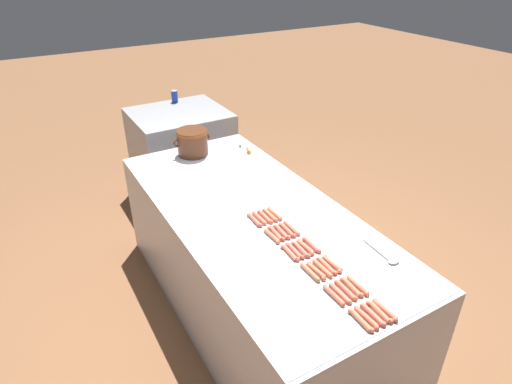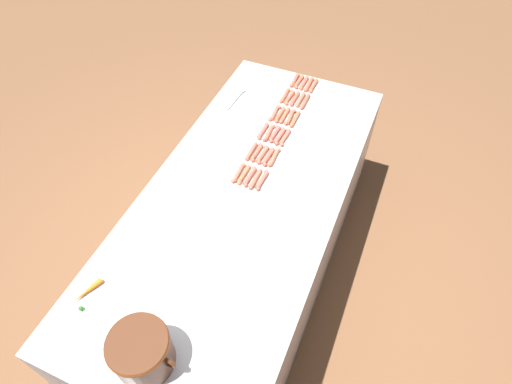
% 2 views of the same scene
% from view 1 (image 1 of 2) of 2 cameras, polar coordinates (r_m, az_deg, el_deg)
% --- Properties ---
extents(ground_plane, '(20.00, 20.00, 0.00)m').
position_cam_1_polar(ground_plane, '(3.45, -0.24, -14.87)').
color(ground_plane, brown).
extents(griddle_counter, '(1.09, 2.46, 0.88)m').
position_cam_1_polar(griddle_counter, '(3.16, -0.26, -9.18)').
color(griddle_counter, '#BCBCC1').
rests_on(griddle_counter, ground_plane).
extents(back_cabinet, '(0.92, 0.81, 0.96)m').
position_cam_1_polar(back_cabinet, '(4.66, -9.66, 4.72)').
color(back_cabinet, '#A0A0A4').
rests_on(back_cabinet, ground_plane).
extents(hot_dog_0, '(0.03, 0.17, 0.03)m').
position_cam_1_polar(hot_dog_0, '(2.18, 13.58, -16.04)').
color(hot_dog_0, '#CF7051').
rests_on(hot_dog_0, griddle_counter).
extents(hot_dog_1, '(0.03, 0.17, 0.03)m').
position_cam_1_polar(hot_dog_1, '(2.27, 10.15, -13.17)').
color(hot_dog_1, '#D0674D').
rests_on(hot_dog_1, griddle_counter).
extents(hot_dog_2, '(0.03, 0.17, 0.03)m').
position_cam_1_polar(hot_dog_2, '(2.39, 7.11, -10.39)').
color(hot_dog_2, '#CE7150').
rests_on(hot_dog_2, griddle_counter).
extents(hot_dog_3, '(0.04, 0.17, 0.03)m').
position_cam_1_polar(hot_dog_3, '(2.51, 4.47, -7.97)').
color(hot_dog_3, '#D56D54').
rests_on(hot_dog_3, griddle_counter).
extents(hot_dog_4, '(0.03, 0.17, 0.03)m').
position_cam_1_polar(hot_dog_4, '(2.63, 2.09, -5.77)').
color(hot_dog_4, '#D17053').
rests_on(hot_dog_4, griddle_counter).
extents(hot_dog_5, '(0.03, 0.17, 0.03)m').
position_cam_1_polar(hot_dog_5, '(2.77, -0.19, -3.70)').
color(hot_dog_5, '#C96552').
rests_on(hot_dog_5, griddle_counter).
extents(hot_dog_6, '(0.03, 0.17, 0.03)m').
position_cam_1_polar(hot_dog_6, '(2.20, 14.28, -15.67)').
color(hot_dog_6, '#D7694C').
rests_on(hot_dog_6, griddle_counter).
extents(hot_dog_7, '(0.03, 0.17, 0.03)m').
position_cam_1_polar(hot_dog_7, '(2.29, 10.99, -12.92)').
color(hot_dog_7, '#D07155').
rests_on(hot_dog_7, griddle_counter).
extents(hot_dog_8, '(0.04, 0.17, 0.03)m').
position_cam_1_polar(hot_dog_8, '(2.40, 7.90, -10.18)').
color(hot_dog_8, '#CE694D').
rests_on(hot_dog_8, griddle_counter).
extents(hot_dog_9, '(0.04, 0.17, 0.03)m').
position_cam_1_polar(hot_dog_9, '(2.52, 5.08, -7.69)').
color(hot_dog_9, '#D36656').
rests_on(hot_dog_9, griddle_counter).
extents(hot_dog_10, '(0.04, 0.17, 0.03)m').
position_cam_1_polar(hot_dog_10, '(2.66, 2.63, -5.45)').
color(hot_dog_10, '#D06450').
rests_on(hot_dog_10, griddle_counter).
extents(hot_dog_11, '(0.03, 0.17, 0.03)m').
position_cam_1_polar(hot_dog_11, '(2.80, 0.43, -3.40)').
color(hot_dog_11, '#D26C4F').
rests_on(hot_dog_11, griddle_counter).
extents(hot_dog_12, '(0.03, 0.17, 0.03)m').
position_cam_1_polar(hot_dog_12, '(2.22, 15.08, -15.28)').
color(hot_dog_12, '#D46A51').
rests_on(hot_dog_12, griddle_counter).
extents(hot_dog_13, '(0.03, 0.17, 0.03)m').
position_cam_1_polar(hot_dog_13, '(2.31, 11.68, -12.47)').
color(hot_dog_13, '#D7664E').
rests_on(hot_dog_13, griddle_counter).
extents(hot_dog_14, '(0.03, 0.17, 0.03)m').
position_cam_1_polar(hot_dog_14, '(2.42, 8.70, -9.86)').
color(hot_dog_14, '#D7714D').
rests_on(hot_dog_14, griddle_counter).
extents(hot_dog_15, '(0.04, 0.17, 0.03)m').
position_cam_1_polar(hot_dog_15, '(2.54, 5.90, -7.50)').
color(hot_dog_15, '#D16754').
rests_on(hot_dog_15, griddle_counter).
extents(hot_dog_16, '(0.04, 0.17, 0.03)m').
position_cam_1_polar(hot_dog_16, '(2.67, 3.38, -5.24)').
color(hot_dog_16, '#D66750').
rests_on(hot_dog_16, griddle_counter).
extents(hot_dog_17, '(0.03, 0.17, 0.03)m').
position_cam_1_polar(hot_dog_17, '(2.81, 1.19, -3.26)').
color(hot_dog_17, '#D86552').
rests_on(hot_dog_17, griddle_counter).
extents(hot_dog_18, '(0.04, 0.17, 0.03)m').
position_cam_1_polar(hot_dog_18, '(2.24, 15.87, -14.88)').
color(hot_dog_18, '#D56F4E').
rests_on(hot_dog_18, griddle_counter).
extents(hot_dog_19, '(0.04, 0.17, 0.03)m').
position_cam_1_polar(hot_dog_19, '(2.33, 12.42, -12.09)').
color(hot_dog_19, '#D26D4D').
rests_on(hot_dog_19, griddle_counter).
extents(hot_dog_20, '(0.03, 0.17, 0.03)m').
position_cam_1_polar(hot_dog_20, '(2.44, 9.24, -9.53)').
color(hot_dog_20, '#D6694C').
rests_on(hot_dog_20, griddle_counter).
extents(hot_dog_21, '(0.03, 0.17, 0.03)m').
position_cam_1_polar(hot_dog_21, '(2.56, 6.50, -7.15)').
color(hot_dog_21, '#D76B52').
rests_on(hot_dog_21, griddle_counter).
extents(hot_dog_22, '(0.03, 0.17, 0.03)m').
position_cam_1_polar(hot_dog_22, '(2.69, 4.12, -5.01)').
color(hot_dog_22, '#CE664D').
rests_on(hot_dog_22, griddle_counter).
extents(hot_dog_23, '(0.03, 0.17, 0.03)m').
position_cam_1_polar(hot_dog_23, '(2.83, 1.86, -3.03)').
color(hot_dog_23, '#D3714C').
rests_on(hot_dog_23, griddle_counter).
extents(hot_dog_24, '(0.03, 0.17, 0.03)m').
position_cam_1_polar(hot_dog_24, '(2.25, 16.58, -14.61)').
color(hot_dog_24, '#CB6A4F').
rests_on(hot_dog_24, griddle_counter).
extents(hot_dog_25, '(0.03, 0.17, 0.03)m').
position_cam_1_polar(hot_dog_25, '(2.35, 13.22, -11.85)').
color(hot_dog_25, '#D26D51').
rests_on(hot_dog_25, griddle_counter).
extents(hot_dog_26, '(0.04, 0.17, 0.03)m').
position_cam_1_polar(hot_dog_26, '(2.46, 9.96, -9.23)').
color(hot_dog_26, '#D26E54').
rests_on(hot_dog_26, griddle_counter).
extents(hot_dog_27, '(0.03, 0.17, 0.03)m').
position_cam_1_polar(hot_dog_27, '(2.58, 7.30, -6.88)').
color(hot_dog_27, '#D16754').
rests_on(hot_dog_27, griddle_counter).
extents(hot_dog_28, '(0.03, 0.17, 0.03)m').
position_cam_1_polar(hot_dog_28, '(2.71, 4.70, -4.74)').
color(hot_dog_28, '#CD6B55').
rests_on(hot_dog_28, griddle_counter).
extents(hot_dog_29, '(0.03, 0.17, 0.03)m').
position_cam_1_polar(hot_dog_29, '(2.84, 2.45, -2.83)').
color(hot_dog_29, '#D76D54').
rests_on(hot_dog_29, griddle_counter).
extents(bean_pot, '(0.32, 0.26, 0.22)m').
position_cam_1_polar(bean_pot, '(3.66, -8.41, 6.62)').
color(bean_pot, '#562D19').
rests_on(bean_pot, griddle_counter).
extents(serving_spoon, '(0.07, 0.27, 0.02)m').
position_cam_1_polar(serving_spoon, '(2.59, 16.88, -8.20)').
color(serving_spoon, '#B7B7BC').
rests_on(serving_spoon, griddle_counter).
extents(carrot, '(0.09, 0.18, 0.03)m').
position_cam_1_polar(carrot, '(3.75, -1.18, 5.76)').
color(carrot, orange).
rests_on(carrot, griddle_counter).
extents(soda_can, '(0.07, 0.07, 0.12)m').
position_cam_1_polar(soda_can, '(4.76, -10.64, 12.22)').
color(soda_can, '#1938B2').
rests_on(soda_can, back_cabinet).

